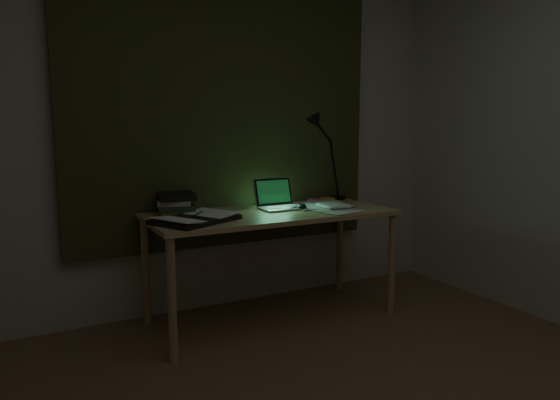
{
  "coord_description": "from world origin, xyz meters",
  "views": [
    {
      "loc": [
        -1.3,
        -1.28,
        1.27
      ],
      "look_at": [
        0.14,
        1.45,
        0.82
      ],
      "focal_mm": 32.0,
      "sensor_mm": 36.0,
      "label": 1
    }
  ],
  "objects_px": {
    "laptop": "(282,194)",
    "open_textbook": "(195,218)",
    "desk": "(272,266)",
    "book_stack": "(175,203)",
    "desk_lamp": "(339,160)",
    "loose_papers": "(325,207)"
  },
  "relations": [
    {
      "from": "desk",
      "to": "book_stack",
      "type": "height_order",
      "value": "book_stack"
    },
    {
      "from": "laptop",
      "to": "open_textbook",
      "type": "height_order",
      "value": "laptop"
    },
    {
      "from": "open_textbook",
      "to": "book_stack",
      "type": "xyz_separation_m",
      "value": [
        -0.03,
        0.3,
        0.05
      ]
    },
    {
      "from": "desk",
      "to": "book_stack",
      "type": "distance_m",
      "value": 0.75
    },
    {
      "from": "open_textbook",
      "to": "book_stack",
      "type": "height_order",
      "value": "book_stack"
    },
    {
      "from": "laptop",
      "to": "desk_lamp",
      "type": "xyz_separation_m",
      "value": [
        0.61,
        0.22,
        0.2
      ]
    },
    {
      "from": "desk",
      "to": "loose_papers",
      "type": "distance_m",
      "value": 0.54
    },
    {
      "from": "laptop",
      "to": "open_textbook",
      "type": "relative_size",
      "value": 0.7
    },
    {
      "from": "desk_lamp",
      "to": "laptop",
      "type": "bearing_deg",
      "value": -158.27
    },
    {
      "from": "book_stack",
      "to": "desk_lamp",
      "type": "height_order",
      "value": "desk_lamp"
    },
    {
      "from": "desk",
      "to": "laptop",
      "type": "relative_size",
      "value": 4.99
    },
    {
      "from": "book_stack",
      "to": "loose_papers",
      "type": "distance_m",
      "value": 1.0
    },
    {
      "from": "loose_papers",
      "to": "desk_lamp",
      "type": "xyz_separation_m",
      "value": [
        0.33,
        0.32,
        0.29
      ]
    },
    {
      "from": "laptop",
      "to": "desk_lamp",
      "type": "relative_size",
      "value": 0.53
    },
    {
      "from": "open_textbook",
      "to": "desk_lamp",
      "type": "bearing_deg",
      "value": -10.04
    },
    {
      "from": "laptop",
      "to": "desk",
      "type": "bearing_deg",
      "value": -152.17
    },
    {
      "from": "open_textbook",
      "to": "loose_papers",
      "type": "distance_m",
      "value": 0.94
    },
    {
      "from": "desk_lamp",
      "to": "book_stack",
      "type": "bearing_deg",
      "value": -174.58
    },
    {
      "from": "loose_papers",
      "to": "book_stack",
      "type": "bearing_deg",
      "value": 166.41
    },
    {
      "from": "desk",
      "to": "loose_papers",
      "type": "relative_size",
      "value": 4.13
    },
    {
      "from": "desk",
      "to": "desk_lamp",
      "type": "relative_size",
      "value": 2.65
    },
    {
      "from": "open_textbook",
      "to": "loose_papers",
      "type": "relative_size",
      "value": 1.19
    }
  ]
}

